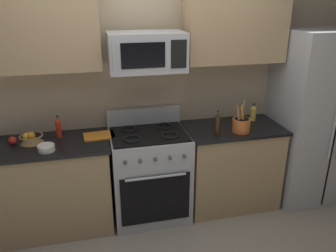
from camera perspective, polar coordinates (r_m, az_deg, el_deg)
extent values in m
plane|color=gray|center=(3.27, -0.85, -20.55)|extent=(16.00, 16.00, 0.00)
cube|color=tan|center=(3.52, -4.51, 6.73)|extent=(8.00, 0.10, 2.60)
cube|color=tan|center=(3.49, -18.55, -9.88)|extent=(1.04, 0.57, 0.88)
cube|color=black|center=(3.29, -19.47, -3.05)|extent=(1.08, 0.61, 0.03)
cube|color=#B2B5BA|center=(3.50, -3.12, -8.33)|extent=(0.76, 0.61, 0.91)
cube|color=black|center=(3.29, -2.09, -12.29)|extent=(0.67, 0.01, 0.51)
cylinder|color=#B2B5BA|center=(3.13, -2.05, -8.67)|extent=(0.57, 0.02, 0.02)
cube|color=black|center=(3.29, -3.28, -1.31)|extent=(0.73, 0.55, 0.02)
cube|color=#B2B5BA|center=(3.52, -4.11, 1.59)|extent=(0.76, 0.06, 0.18)
torus|color=black|center=(3.15, -6.14, -2.20)|extent=(0.17, 0.17, 0.02)
torus|color=black|center=(3.21, 0.33, -1.61)|extent=(0.17, 0.17, 0.02)
torus|color=black|center=(3.38, -6.71, -0.52)|extent=(0.17, 0.17, 0.02)
torus|color=black|center=(3.44, -0.68, 0.00)|extent=(0.17, 0.17, 0.02)
cylinder|color=#4C4C51|center=(3.03, -7.27, -6.20)|extent=(0.04, 0.02, 0.04)
cylinder|color=#4C4C51|center=(3.05, -4.70, -5.96)|extent=(0.04, 0.02, 0.04)
cylinder|color=#4C4C51|center=(3.07, -2.16, -5.70)|extent=(0.04, 0.02, 0.04)
cylinder|color=#4C4C51|center=(3.09, 0.33, -5.44)|extent=(0.04, 0.02, 0.04)
cylinder|color=#4C4C51|center=(3.12, 2.78, -5.17)|extent=(0.04, 0.02, 0.04)
cube|color=tan|center=(3.74, 10.51, -6.84)|extent=(0.96, 0.57, 0.88)
cube|color=black|center=(3.55, 11.00, -0.35)|extent=(1.00, 0.61, 0.03)
cube|color=#B2B5BA|center=(4.00, 23.57, 1.30)|extent=(0.84, 0.68, 1.87)
cube|color=black|center=(3.75, 26.58, -0.47)|extent=(0.01, 0.01, 1.78)
cylinder|color=#B2B5BA|center=(3.68, 26.35, 0.00)|extent=(0.02, 0.02, 0.75)
cube|color=#B2B5BA|center=(3.11, -3.69, 12.45)|extent=(0.69, 0.40, 0.35)
cube|color=black|center=(2.90, -4.21, 11.80)|extent=(0.38, 0.01, 0.21)
cube|color=black|center=(2.97, 1.84, 12.06)|extent=(0.14, 0.01, 0.24)
cylinder|color=#B2B5BA|center=(2.85, -9.15, 11.41)|extent=(0.02, 0.02, 0.24)
cube|color=tan|center=(3.19, -21.67, 15.46)|extent=(1.07, 0.34, 0.77)
cube|color=tan|center=(3.46, 11.26, 16.85)|extent=(0.99, 0.34, 0.77)
cylinder|color=#D1662D|center=(3.41, 12.27, 0.12)|extent=(0.18, 0.18, 0.14)
cylinder|color=black|center=(3.41, 12.29, 0.29)|extent=(0.14, 0.14, 0.12)
cylinder|color=blue|center=(3.38, 12.30, 1.30)|extent=(0.02, 0.05, 0.23)
cylinder|color=yellow|center=(3.38, 12.25, 1.43)|extent=(0.03, 0.05, 0.25)
cylinder|color=olive|center=(3.36, 11.87, 1.32)|extent=(0.04, 0.07, 0.25)
cylinder|color=olive|center=(3.39, 12.39, 1.87)|extent=(0.05, 0.03, 0.30)
cylinder|color=orange|center=(3.37, 12.57, 1.26)|extent=(0.08, 0.04, 0.23)
cone|color=#9E7A4C|center=(3.35, -22.07, -2.09)|extent=(0.21, 0.21, 0.07)
torus|color=#9E7A4C|center=(3.33, -22.15, -1.56)|extent=(0.21, 0.21, 0.01)
sphere|color=red|center=(3.33, -22.13, -1.68)|extent=(0.07, 0.07, 0.07)
sphere|color=orange|center=(3.34, -22.18, -1.60)|extent=(0.08, 0.08, 0.08)
sphere|color=yellow|center=(3.35, -22.83, -1.66)|extent=(0.07, 0.07, 0.07)
sphere|color=red|center=(3.38, -24.81, -2.25)|extent=(0.07, 0.07, 0.07)
cube|color=orange|center=(3.31, -11.58, -1.62)|extent=(0.31, 0.23, 0.02)
cylinder|color=red|center=(3.38, -18.01, -0.52)|extent=(0.05, 0.05, 0.16)
cone|color=red|center=(3.34, -18.20, 1.09)|extent=(0.05, 0.05, 0.04)
cylinder|color=black|center=(3.33, -18.26, 1.56)|extent=(0.02, 0.02, 0.01)
cylinder|color=#382314|center=(3.30, 8.36, 0.06)|extent=(0.06, 0.06, 0.18)
cone|color=#382314|center=(3.26, 8.47, 1.93)|extent=(0.05, 0.05, 0.05)
cylinder|color=black|center=(3.25, 8.50, 2.46)|extent=(0.02, 0.02, 0.01)
cylinder|color=gold|center=(3.76, 14.20, 1.94)|extent=(0.06, 0.06, 0.14)
cone|color=gold|center=(3.73, 14.32, 3.20)|extent=(0.06, 0.06, 0.04)
cylinder|color=black|center=(3.72, 14.36, 3.58)|extent=(0.03, 0.03, 0.01)
cylinder|color=white|center=(3.13, -19.91, -3.54)|extent=(0.15, 0.15, 0.05)
torus|color=white|center=(3.12, -19.97, -3.12)|extent=(0.15, 0.15, 0.01)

